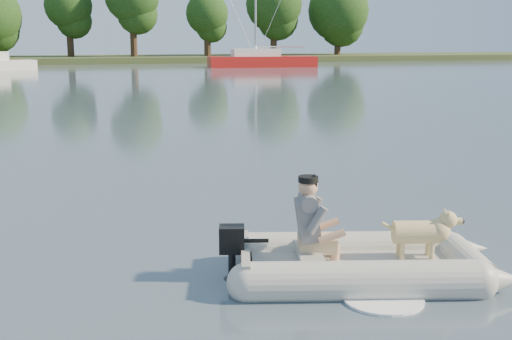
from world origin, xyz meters
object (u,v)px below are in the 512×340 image
object	(u,v)px
dinghy	(366,233)
motorboat	(2,58)
man	(309,217)
dog	(416,236)
sailboat	(261,61)

from	to	relation	value
dinghy	motorboat	bearing A→B (deg)	113.62
dinghy	man	world-z (taller)	man
dog	sailboat	bearing A→B (deg)	89.69
dinghy	dog	world-z (taller)	dinghy
man	sailboat	distance (m)	49.20
man	dinghy	bearing A→B (deg)	-4.24
dinghy	dog	distance (m)	0.56
motorboat	sailboat	world-z (taller)	sailboat
motorboat	man	bearing A→B (deg)	-102.60
dog	sailboat	distance (m)	49.18
dinghy	motorboat	xyz separation A→B (m)	(-8.01, 47.76, 0.46)
man	dog	xyz separation A→B (m)	(1.11, -0.28, -0.22)
dinghy	man	xyz separation A→B (m)	(-0.57, 0.19, 0.16)
dinghy	dog	size ratio (longest dim) A/B	5.23
man	motorboat	world-z (taller)	motorboat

